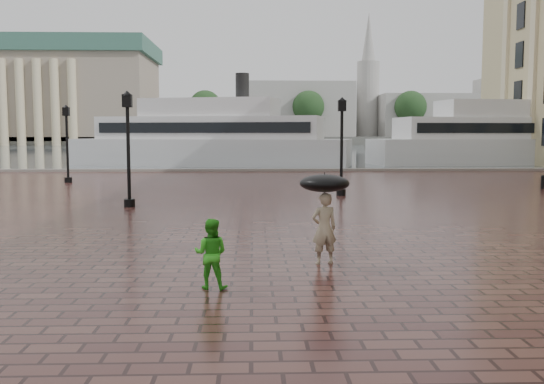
# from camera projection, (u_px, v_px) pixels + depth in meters

# --- Properties ---
(ground) EXTENTS (300.00, 300.00, 0.00)m
(ground) POSITION_uv_depth(u_px,v_px,m) (301.00, 257.00, 14.20)
(ground) COLOR #391C1A
(ground) RESTS_ON ground
(harbour_water) EXTENTS (240.00, 240.00, 0.00)m
(harbour_water) POSITION_uv_depth(u_px,v_px,m) (259.00, 150.00, 105.72)
(harbour_water) COLOR #455054
(harbour_water) RESTS_ON ground
(quay_edge) EXTENTS (80.00, 0.60, 0.30)m
(quay_edge) POSITION_uv_depth(u_px,v_px,m) (267.00, 171.00, 46.03)
(quay_edge) COLOR slate
(quay_edge) RESTS_ON ground
(far_shore) EXTENTS (300.00, 60.00, 2.00)m
(far_shore) POSITION_uv_depth(u_px,v_px,m) (256.00, 140.00, 173.27)
(far_shore) COLOR #4C4C47
(far_shore) RESTS_ON ground
(museum) EXTENTS (57.00, 32.50, 26.00)m
(museum) POSITION_uv_depth(u_px,v_px,m) (42.00, 90.00, 154.95)
(museum) COLOR gray
(museum) RESTS_ON ground
(distant_skyline) EXTENTS (102.50, 22.00, 33.00)m
(distant_skyline) POSITION_uv_depth(u_px,v_px,m) (434.00, 109.00, 164.04)
(distant_skyline) COLOR #A09D98
(distant_skyline) RESTS_ON ground
(far_trees) EXTENTS (188.00, 8.00, 13.50)m
(far_trees) POSITION_uv_depth(u_px,v_px,m) (257.00, 107.00, 150.57)
(far_trees) COLOR #2D2119
(far_trees) RESTS_ON ground
(street_lamps) EXTENTS (15.44, 12.44, 4.40)m
(street_lamps) POSITION_uv_depth(u_px,v_px,m) (172.00, 145.00, 29.07)
(street_lamps) COLOR black
(street_lamps) RESTS_ON ground
(adult_pedestrian) EXTENTS (0.65, 0.50, 1.59)m
(adult_pedestrian) POSITION_uv_depth(u_px,v_px,m) (324.00, 228.00, 13.38)
(adult_pedestrian) COLOR tan
(adult_pedestrian) RESTS_ON ground
(child_pedestrian) EXTENTS (0.72, 0.60, 1.32)m
(child_pedestrian) POSITION_uv_depth(u_px,v_px,m) (211.00, 254.00, 11.28)
(child_pedestrian) COLOR green
(child_pedestrian) RESTS_ON ground
(ferry_near) EXTENTS (25.44, 11.63, 8.12)m
(ferry_near) POSITION_uv_depth(u_px,v_px,m) (211.00, 138.00, 54.03)
(ferry_near) COLOR silver
(ferry_near) RESTS_ON ground
(ferry_far) EXTENTS (25.07, 8.45, 8.07)m
(ferry_far) POSITION_uv_depth(u_px,v_px,m) (503.00, 138.00, 56.36)
(ferry_far) COLOR silver
(ferry_far) RESTS_ON ground
(umbrella) EXTENTS (1.10, 1.10, 1.11)m
(umbrella) POSITION_uv_depth(u_px,v_px,m) (324.00, 183.00, 13.29)
(umbrella) COLOR black
(umbrella) RESTS_ON ground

